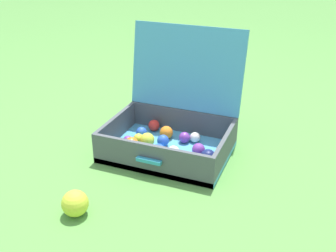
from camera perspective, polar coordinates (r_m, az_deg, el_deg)
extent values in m
plane|color=#569342|center=(1.81, 0.59, -4.62)|extent=(16.00, 16.00, 0.00)
cube|color=#4799C6|center=(1.85, 0.00, -3.56)|extent=(0.55, 0.40, 0.03)
cube|color=#4C5156|center=(1.92, -7.40, -0.54)|extent=(0.02, 0.40, 0.14)
cube|color=#4C5156|center=(1.75, 8.15, -3.48)|extent=(0.02, 0.40, 0.14)
cube|color=#4C5156|center=(1.66, -2.46, -4.85)|extent=(0.52, 0.02, 0.14)
cube|color=#4C5156|center=(1.98, 2.06, 0.48)|extent=(0.52, 0.02, 0.14)
cube|color=#4799C6|center=(1.92, 2.67, 8.28)|extent=(0.55, 0.09, 0.40)
cube|color=teal|center=(1.64, -2.76, -5.01)|extent=(0.11, 0.02, 0.02)
sphere|color=white|center=(1.75, 0.78, -3.76)|extent=(0.06, 0.06, 0.06)
sphere|color=blue|center=(1.76, -1.39, -3.51)|extent=(0.06, 0.06, 0.06)
sphere|color=navy|center=(1.71, 5.73, -4.47)|extent=(0.07, 0.07, 0.07)
sphere|color=blue|center=(1.85, -0.72, -2.11)|extent=(0.06, 0.06, 0.06)
sphere|color=purple|center=(1.88, 2.37, -1.65)|extent=(0.05, 0.05, 0.05)
sphere|color=purple|center=(1.87, -5.75, -2.03)|extent=(0.04, 0.04, 0.04)
sphere|color=red|center=(1.99, -2.03, 0.09)|extent=(0.06, 0.06, 0.06)
sphere|color=orange|center=(1.91, -0.24, -0.94)|extent=(0.06, 0.06, 0.06)
sphere|color=blue|center=(1.93, -3.82, -0.92)|extent=(0.05, 0.05, 0.05)
sphere|color=purple|center=(1.78, 4.38, -3.39)|extent=(0.06, 0.06, 0.06)
sphere|color=white|center=(1.89, 3.90, -1.61)|extent=(0.05, 0.05, 0.05)
sphere|color=#CCDB38|center=(1.84, -2.99, -2.01)|extent=(0.07, 0.07, 0.07)
sphere|color=#CCDB38|center=(1.88, -4.26, -1.78)|extent=(0.05, 0.05, 0.05)
sphere|color=orange|center=(1.82, -5.26, -2.59)|extent=(0.07, 0.07, 0.07)
sphere|color=#D1B784|center=(1.65, 5.55, -6.08)|extent=(0.05, 0.05, 0.05)
sphere|color=#CCDB38|center=(1.49, -13.17, -10.73)|extent=(0.10, 0.10, 0.10)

